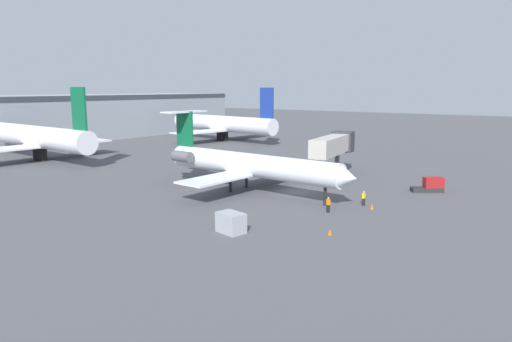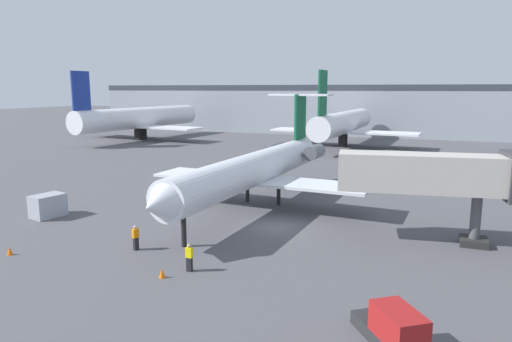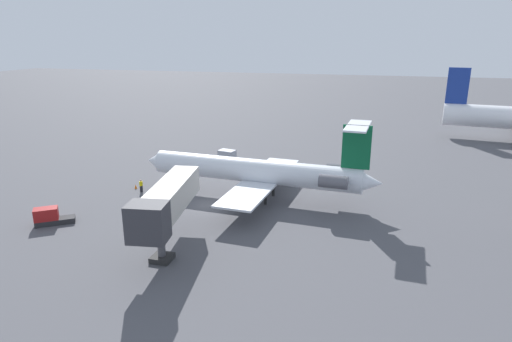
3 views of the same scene
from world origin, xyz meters
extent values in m
cube|color=#4C4C51|center=(0.00, 0.00, -0.05)|extent=(400.00, 400.00, 0.10)
cylinder|color=silver|center=(-3.64, 4.62, 3.58)|extent=(4.61, 26.46, 2.93)
cone|color=silver|center=(-4.53, -9.31, 3.58)|extent=(2.92, 2.37, 2.79)
cone|color=silver|center=(-2.75, 18.66, 3.58)|extent=(2.65, 2.75, 2.49)
cube|color=silver|center=(1.91, 5.27, 2.42)|extent=(9.50, 4.98, 0.24)
cube|color=silver|center=(-9.07, 5.97, 2.42)|extent=(9.50, 4.98, 0.24)
cylinder|color=#595960|center=(-0.63, 14.61, 3.98)|extent=(1.70, 3.29, 1.50)
cylinder|color=#595960|center=(-5.36, 14.92, 3.98)|extent=(1.70, 3.29, 1.50)
cube|color=#0C5933|center=(-2.87, 16.76, 7.55)|extent=(0.44, 3.21, 5.00)
cube|color=silver|center=(-2.87, 16.76, 9.95)|extent=(6.94, 2.83, 0.20)
cylinder|color=black|center=(-4.36, -6.52, 1.06)|extent=(0.36, 0.36, 2.12)
cylinder|color=black|center=(-1.92, 6.52, 1.06)|extent=(0.36, 0.36, 2.12)
cylinder|color=black|center=(-5.11, 6.72, 1.06)|extent=(0.36, 0.36, 2.12)
cube|color=#B7B2A8|center=(11.05, 0.52, 4.92)|extent=(12.66, 4.44, 2.60)
cube|color=#333338|center=(16.79, 1.39, 4.92)|extent=(2.85, 3.52, 3.20)
cylinder|color=#4C4C51|center=(14.12, 0.99, 1.81)|extent=(0.70, 0.70, 3.62)
cube|color=#262626|center=(14.12, 0.99, 0.25)|extent=(1.80, 1.80, 0.50)
cube|color=black|center=(-7.01, -8.27, 0.42)|extent=(0.34, 0.38, 0.85)
cube|color=orange|center=(-7.01, -8.27, 1.15)|extent=(0.38, 0.47, 0.60)
sphere|color=tan|center=(-7.01, -8.27, 1.57)|extent=(0.24, 0.24, 0.24)
cube|color=black|center=(-1.87, -10.17, 0.42)|extent=(0.32, 0.25, 0.85)
cube|color=yellow|center=(-1.87, -10.17, 1.15)|extent=(0.41, 0.27, 0.60)
sphere|color=tan|center=(-1.87, -10.17, 1.57)|extent=(0.24, 0.24, 0.24)
cube|color=#262628|center=(9.77, -13.96, 0.30)|extent=(3.48, 4.06, 0.60)
cube|color=maroon|center=(10.24, -14.61, 1.25)|extent=(2.54, 2.76, 1.30)
cube|color=#999EA8|center=(-18.76, -4.21, 0.95)|extent=(2.29, 2.92, 1.89)
cone|color=orange|center=(-14.07, -12.05, 0.28)|extent=(0.36, 0.36, 0.55)
cone|color=orange|center=(-2.86, -11.58, 0.28)|extent=(0.36, 0.36, 0.55)
cube|color=navy|center=(-48.49, 33.58, 10.23)|extent=(0.75, 4.01, 7.00)
camera|label=1|loc=(-52.04, -30.78, 13.28)|focal=33.29mm
camera|label=2|loc=(11.06, -32.51, 10.64)|focal=32.05mm
camera|label=3|loc=(46.09, 18.66, 19.31)|focal=30.76mm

